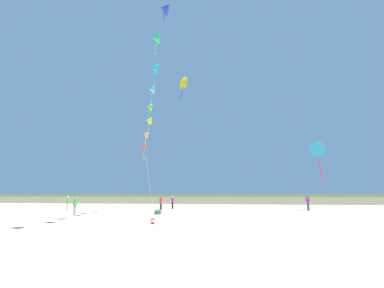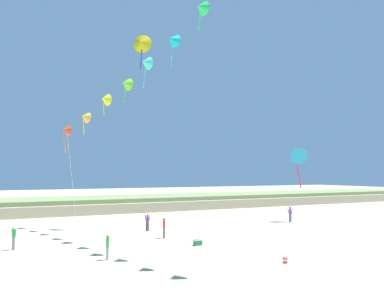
% 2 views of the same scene
% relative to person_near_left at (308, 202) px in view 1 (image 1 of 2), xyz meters
% --- Properties ---
extents(ground_plane, '(240.00, 240.00, 0.00)m').
position_rel_person_near_left_xyz_m(ground_plane, '(-13.97, -17.52, -0.98)').
color(ground_plane, '#C1B28E').
extents(dune_ridge, '(120.00, 13.09, 1.87)m').
position_rel_person_near_left_xyz_m(dune_ridge, '(-13.97, 23.30, -0.05)').
color(dune_ridge, tan).
rests_on(dune_ridge, ground).
extents(person_near_left, '(0.47, 0.48, 1.69)m').
position_rel_person_near_left_xyz_m(person_near_left, '(0.00, 0.00, 0.00)').
color(person_near_left, '#474C56').
rests_on(person_near_left, ground).
extents(person_near_right, '(0.49, 0.43, 1.64)m').
position_rel_person_near_left_xyz_m(person_near_right, '(-16.14, 0.99, -0.03)').
color(person_near_right, black).
rests_on(person_near_right, ground).
extents(person_mid_center, '(0.32, 0.55, 1.62)m').
position_rel_person_near_left_xyz_m(person_mid_center, '(-16.45, -3.53, -0.04)').
color(person_mid_center, black).
rests_on(person_mid_center, ground).
extents(person_far_left, '(0.33, 0.54, 1.62)m').
position_rel_person_near_left_xyz_m(person_far_left, '(-27.76, -3.41, -0.04)').
color(person_far_left, gray).
rests_on(person_far_left, ground).
extents(person_far_right, '(0.38, 0.47, 1.52)m').
position_rel_person_near_left_xyz_m(person_far_right, '(-22.88, -9.60, -0.10)').
color(person_far_right, gray).
rests_on(person_far_right, ground).
extents(kite_banner_string, '(13.71, 31.51, 24.52)m').
position_rel_person_near_left_xyz_m(kite_banner_string, '(-16.23, -7.43, 15.68)').
color(kite_banner_string, '#E54829').
extents(large_kite_low_lead, '(1.97, 1.85, 3.86)m').
position_rel_person_near_left_xyz_m(large_kite_low_lead, '(-15.67, 4.28, 17.70)').
color(large_kite_low_lead, gold).
extents(large_kite_mid_trail, '(2.18, 1.93, 4.68)m').
position_rel_person_near_left_xyz_m(large_kite_mid_trail, '(1.86, 0.61, 6.29)').
color(large_kite_mid_trail, '#27A0C9').
extents(beach_cooler, '(0.58, 0.41, 0.46)m').
position_rel_person_near_left_xyz_m(beach_cooler, '(-15.59, -7.77, -0.76)').
color(beach_cooler, '#23844C').
rests_on(beach_cooler, ground).
extents(beach_ball, '(0.36, 0.36, 0.36)m').
position_rel_person_near_left_xyz_m(beach_ball, '(-13.77, -15.33, -0.80)').
color(beach_ball, red).
rests_on(beach_ball, ground).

